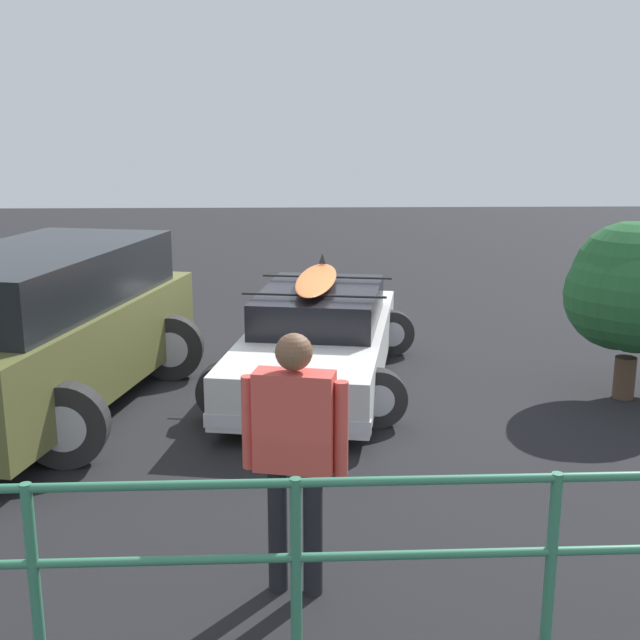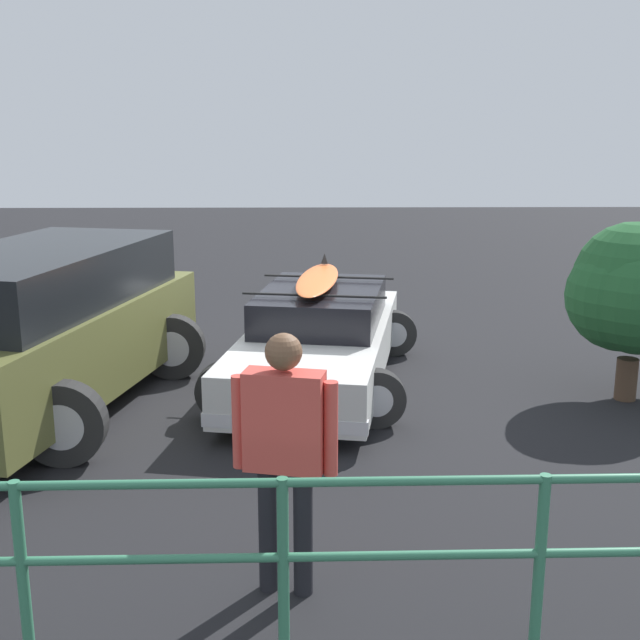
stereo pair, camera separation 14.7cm
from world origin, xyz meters
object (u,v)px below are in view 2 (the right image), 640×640
at_px(suv_car, 45,327).
at_px(bush_near_left, 640,293).
at_px(sedan_car, 320,338).
at_px(person_bystander, 285,441).

bearing_deg(suv_car, bush_near_left, -177.70).
height_order(sedan_car, bush_near_left, bush_near_left).
height_order(suv_car, person_bystander, person_bystander).
relative_size(suv_car, person_bystander, 2.68).
height_order(sedan_car, suv_car, suv_car).
bearing_deg(bush_near_left, sedan_car, -10.13).
height_order(sedan_car, person_bystander, person_bystander).
bearing_deg(person_bystander, suv_car, -53.42).
distance_m(sedan_car, bush_near_left, 3.78).
bearing_deg(sedan_car, suv_car, 16.77).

